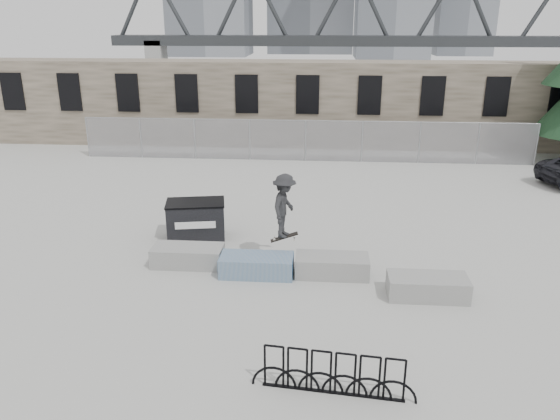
% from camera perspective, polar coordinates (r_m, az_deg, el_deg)
% --- Properties ---
extents(ground, '(120.00, 120.00, 0.00)m').
position_cam_1_polar(ground, '(15.38, 1.00, -6.42)').
color(ground, '#A3A39E').
rests_on(ground, ground).
extents(stone_wall, '(36.00, 2.58, 4.50)m').
position_cam_1_polar(stone_wall, '(30.39, 2.96, 11.05)').
color(stone_wall, brown).
rests_on(stone_wall, ground).
extents(chainlink_fence, '(22.06, 0.06, 2.02)m').
position_cam_1_polar(chainlink_fence, '(26.93, 2.67, 7.32)').
color(chainlink_fence, gray).
rests_on(chainlink_fence, ground).
extents(planter_far_left, '(2.00, 0.90, 0.56)m').
position_cam_1_polar(planter_far_left, '(15.86, -9.61, -4.66)').
color(planter_far_left, '#959593').
rests_on(planter_far_left, ground).
extents(planter_center_left, '(2.00, 0.90, 0.56)m').
position_cam_1_polar(planter_center_left, '(15.08, -2.45, -5.72)').
color(planter_center_left, '#2F5D8F').
rests_on(planter_center_left, ground).
extents(planter_center_right, '(2.00, 0.90, 0.56)m').
position_cam_1_polar(planter_center_right, '(15.11, 5.45, -5.74)').
color(planter_center_right, '#959593').
rests_on(planter_center_right, ground).
extents(planter_offset, '(2.00, 0.90, 0.56)m').
position_cam_1_polar(planter_offset, '(14.42, 15.16, -7.67)').
color(planter_offset, '#959593').
rests_on(planter_offset, ground).
extents(dumpster, '(2.01, 1.43, 1.21)m').
position_cam_1_polar(dumpster, '(17.65, -8.77, -0.99)').
color(dumpster, black).
rests_on(dumpster, ground).
extents(bike_rack, '(3.13, 0.39, 0.90)m').
position_cam_1_polar(bike_rack, '(10.68, 5.57, -16.66)').
color(bike_rack, black).
rests_on(bike_rack, ground).
extents(truss_bridge, '(70.00, 3.00, 9.80)m').
position_cam_1_polar(truss_bridge, '(69.46, 12.64, 16.96)').
color(truss_bridge, '#2D3033').
rests_on(truss_bridge, ground).
extents(skateboarder, '(0.94, 1.30, 1.98)m').
position_cam_1_polar(skateboarder, '(15.12, 0.46, 0.43)').
color(skateboarder, '#242426').
rests_on(skateboarder, ground).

